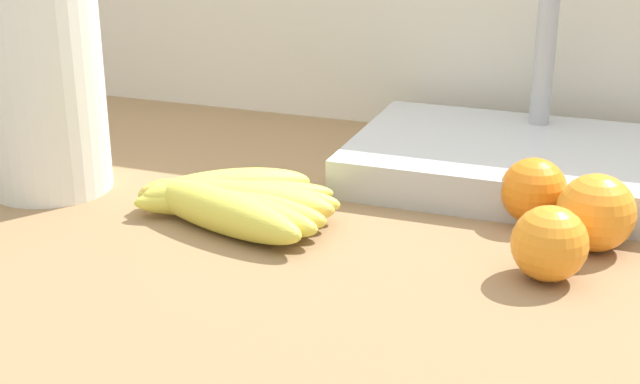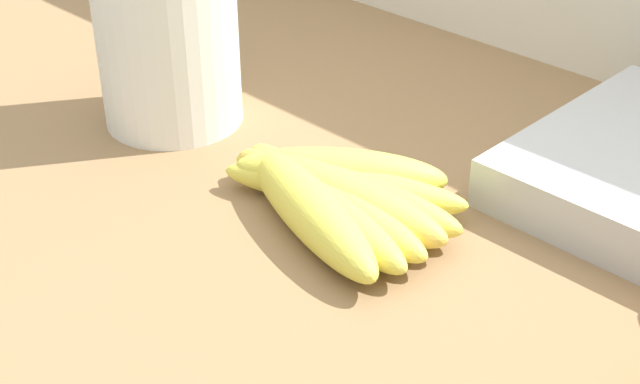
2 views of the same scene
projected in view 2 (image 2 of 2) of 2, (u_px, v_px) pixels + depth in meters
name	position (u px, v px, depth m)	size (l,w,h in m)	color
wall_back	(619.00, 271.00, 1.03)	(2.38, 0.06, 1.30)	silver
banana_bunch	(331.00, 195.00, 0.69)	(0.21, 0.18, 0.04)	#DED34C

